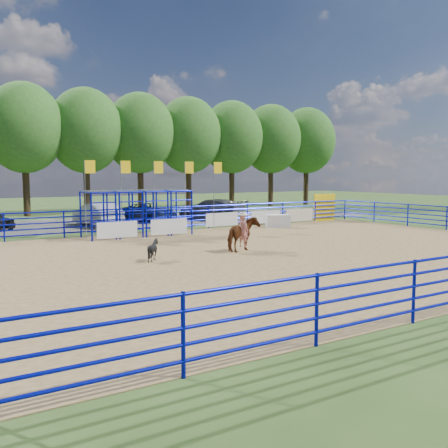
{
  "coord_description": "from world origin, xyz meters",
  "views": [
    {
      "loc": [
        -12.72,
        -17.34,
        3.47
      ],
      "look_at": [
        -1.39,
        1.0,
        1.3
      ],
      "focal_mm": 40.0,
      "sensor_mm": 36.0,
      "label": 1
    }
  ],
  "objects_px": {
    "horse_and_rider": "(243,232)",
    "car_b": "(97,215)",
    "car_d": "(211,209)",
    "calf": "(153,250)",
    "announcer_table": "(278,221)",
    "car_c": "(149,212)"
  },
  "relations": [
    {
      "from": "horse_and_rider",
      "to": "car_b",
      "type": "relative_size",
      "value": 0.53
    },
    {
      "from": "car_d",
      "to": "car_b",
      "type": "bearing_deg",
      "value": -24.98
    },
    {
      "from": "calf",
      "to": "car_d",
      "type": "distance_m",
      "value": 17.97
    },
    {
      "from": "horse_and_rider",
      "to": "announcer_table",
      "type": "bearing_deg",
      "value": 43.59
    },
    {
      "from": "announcer_table",
      "to": "horse_and_rider",
      "type": "distance_m",
      "value": 10.44
    },
    {
      "from": "horse_and_rider",
      "to": "car_d",
      "type": "distance_m",
      "value": 15.52
    },
    {
      "from": "car_b",
      "to": "announcer_table",
      "type": "bearing_deg",
      "value": 136.95
    },
    {
      "from": "calf",
      "to": "car_c",
      "type": "bearing_deg",
      "value": -27.97
    },
    {
      "from": "car_c",
      "to": "car_d",
      "type": "height_order",
      "value": "car_d"
    },
    {
      "from": "horse_and_rider",
      "to": "car_b",
      "type": "height_order",
      "value": "horse_and_rider"
    },
    {
      "from": "announcer_table",
      "to": "horse_and_rider",
      "type": "relative_size",
      "value": 0.62
    },
    {
      "from": "horse_and_rider",
      "to": "car_d",
      "type": "bearing_deg",
      "value": 64.91
    },
    {
      "from": "car_b",
      "to": "car_d",
      "type": "relative_size",
      "value": 0.86
    },
    {
      "from": "announcer_table",
      "to": "calf",
      "type": "xyz_separation_m",
      "value": [
        -11.96,
        -7.36,
        0.04
      ]
    },
    {
      "from": "announcer_table",
      "to": "calf",
      "type": "relative_size",
      "value": 1.72
    },
    {
      "from": "announcer_table",
      "to": "car_c",
      "type": "xyz_separation_m",
      "value": [
        -5.34,
        8.49,
        0.24
      ]
    },
    {
      "from": "horse_and_rider",
      "to": "car_d",
      "type": "xyz_separation_m",
      "value": [
        6.58,
        14.05,
        -0.1
      ]
    },
    {
      "from": "car_c",
      "to": "car_d",
      "type": "bearing_deg",
      "value": -33.83
    },
    {
      "from": "announcer_table",
      "to": "car_b",
      "type": "distance_m",
      "value": 11.93
    },
    {
      "from": "announcer_table",
      "to": "calf",
      "type": "bearing_deg",
      "value": -148.4
    },
    {
      "from": "calf",
      "to": "car_b",
      "type": "distance_m",
      "value": 14.47
    },
    {
      "from": "car_c",
      "to": "horse_and_rider",
      "type": "bearing_deg",
      "value": -111.39
    }
  ]
}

